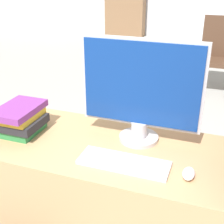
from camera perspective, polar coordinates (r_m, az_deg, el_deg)
The scene contains 6 objects.
desk at distance 1.77m, azimuth -2.63°, elevation -16.30°, with size 1.24×0.58×0.75m.
monitor at distance 1.48m, azimuth 5.27°, elevation 3.94°, with size 0.59×0.20×0.51m.
keyboard at distance 1.39m, azimuth 2.18°, elevation -9.26°, with size 0.40×0.14×0.02m.
mouse at distance 1.34m, azimuth 13.84°, elevation -10.88°, with size 0.05×0.09×0.03m.
book_stack at distance 1.67m, azimuth -16.22°, elevation -1.24°, with size 0.20×0.27×0.15m.
far_chair at distance 4.47m, azimuth 18.68°, elevation 10.38°, with size 0.44×0.44×0.97m.
Camera 1 is at (0.52, -0.94, 1.54)m, focal length 50.00 mm.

